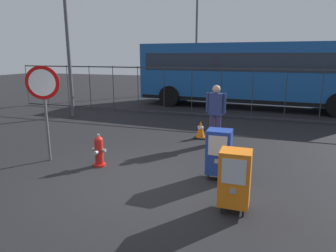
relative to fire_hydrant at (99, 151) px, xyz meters
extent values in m
plane|color=black|center=(1.13, -0.58, -0.35)|extent=(60.00, 60.00, 0.00)
cylinder|color=red|center=(0.00, 0.00, -0.33)|extent=(0.28, 0.28, 0.05)
cylinder|color=red|center=(0.00, 0.00, -0.03)|extent=(0.19, 0.19, 0.55)
sphere|color=red|center=(0.00, 0.00, 0.25)|extent=(0.19, 0.19, 0.19)
cylinder|color=gray|center=(0.00, 0.00, 0.37)|extent=(0.06, 0.06, 0.05)
cylinder|color=gray|center=(0.00, -0.13, 0.00)|extent=(0.09, 0.08, 0.09)
cylinder|color=gray|center=(-0.13, 0.00, 0.03)|extent=(0.07, 0.07, 0.07)
cylinder|color=gray|center=(0.13, 0.00, 0.03)|extent=(0.07, 0.07, 0.07)
cylinder|color=black|center=(2.50, 0.00, -0.29)|extent=(0.04, 0.04, 0.12)
cylinder|color=black|center=(2.84, 0.00, -0.29)|extent=(0.04, 0.04, 0.12)
cylinder|color=black|center=(2.50, 0.28, -0.29)|extent=(0.04, 0.04, 0.12)
cylinder|color=black|center=(2.84, 0.28, -0.29)|extent=(0.04, 0.04, 0.12)
cube|color=navy|center=(2.67, 0.14, 0.22)|extent=(0.48, 0.40, 0.90)
cube|color=#B2B7BF|center=(2.67, -0.06, 0.40)|extent=(0.36, 0.01, 0.40)
cube|color=gray|center=(2.67, -0.07, 0.08)|extent=(0.10, 0.02, 0.08)
cylinder|color=black|center=(2.95, -1.24, -0.29)|extent=(0.04, 0.04, 0.12)
cylinder|color=black|center=(3.29, -1.24, -0.29)|extent=(0.04, 0.04, 0.12)
cylinder|color=black|center=(2.95, -0.96, -0.29)|extent=(0.04, 0.04, 0.12)
cylinder|color=black|center=(3.29, -0.96, -0.29)|extent=(0.04, 0.04, 0.12)
cube|color=orange|center=(3.12, -1.10, 0.22)|extent=(0.48, 0.40, 0.90)
cube|color=#B2B7BF|center=(3.12, -1.31, 0.40)|extent=(0.36, 0.01, 0.40)
cube|color=gray|center=(3.12, -1.31, 0.08)|extent=(0.10, 0.02, 0.08)
cylinder|color=#4C4F54|center=(-1.32, -0.05, 0.75)|extent=(0.06, 0.06, 2.20)
cylinder|color=red|center=(-1.32, -0.07, 1.50)|extent=(0.71, 0.31, 0.76)
cylinder|color=white|center=(-1.32, -0.08, 1.50)|extent=(0.56, 0.23, 0.60)
cylinder|color=#382D51|center=(2.09, 2.51, 0.07)|extent=(0.14, 0.14, 0.85)
cylinder|color=#382D51|center=(2.27, 2.51, 0.07)|extent=(0.14, 0.14, 0.85)
cube|color=navy|center=(2.18, 2.51, 0.80)|extent=(0.36, 0.20, 0.60)
sphere|color=tan|center=(2.18, 2.51, 1.21)|extent=(0.22, 0.22, 0.22)
cylinder|color=navy|center=(1.95, 2.51, 0.83)|extent=(0.09, 0.09, 0.55)
cylinder|color=navy|center=(2.41, 2.51, 0.83)|extent=(0.09, 0.09, 0.55)
cube|color=black|center=(1.65, 3.05, -0.34)|extent=(0.36, 0.36, 0.03)
cone|color=orange|center=(1.65, 3.05, -0.07)|extent=(0.28, 0.28, 0.50)
cylinder|color=white|center=(1.65, 3.05, -0.02)|extent=(0.17, 0.17, 0.06)
cube|color=#2D2D33|center=(1.13, 6.33, 1.60)|extent=(18.00, 0.04, 0.05)
cube|color=#2D2D33|center=(1.13, 6.33, -0.25)|extent=(18.00, 0.04, 0.05)
cylinder|color=#2D2D33|center=(-7.87, 6.33, 0.65)|extent=(0.03, 0.03, 2.00)
cylinder|color=#2D2D33|center=(-6.67, 6.33, 0.65)|extent=(0.03, 0.03, 2.00)
cylinder|color=#2D2D33|center=(-5.47, 6.33, 0.65)|extent=(0.03, 0.03, 2.00)
cylinder|color=#2D2D33|center=(-4.27, 6.33, 0.65)|extent=(0.03, 0.03, 2.00)
cylinder|color=#2D2D33|center=(-3.07, 6.33, 0.65)|extent=(0.03, 0.03, 2.00)
cylinder|color=#2D2D33|center=(-1.87, 6.33, 0.65)|extent=(0.03, 0.03, 2.00)
cylinder|color=#2D2D33|center=(-0.67, 6.33, 0.65)|extent=(0.03, 0.03, 2.00)
cylinder|color=#2D2D33|center=(0.53, 6.33, 0.65)|extent=(0.03, 0.03, 2.00)
cylinder|color=#2D2D33|center=(1.73, 6.33, 0.65)|extent=(0.03, 0.03, 2.00)
cylinder|color=#2D2D33|center=(2.93, 6.33, 0.65)|extent=(0.03, 0.03, 2.00)
cylinder|color=#2D2D33|center=(4.13, 6.33, 0.65)|extent=(0.03, 0.03, 2.00)
cylinder|color=#2D2D33|center=(5.33, 6.33, 0.65)|extent=(0.03, 0.03, 2.00)
cube|color=#19519E|center=(2.66, 9.33, 1.32)|extent=(10.63, 3.12, 2.65)
cube|color=#1E2838|center=(2.66, 9.33, 1.80)|extent=(10.00, 3.10, 0.80)
cube|color=black|center=(2.66, 9.33, 0.10)|extent=(10.42, 3.12, 0.16)
cylinder|color=black|center=(6.40, 10.36, 0.15)|extent=(1.01, 0.34, 1.00)
cylinder|color=black|center=(-1.08, 8.30, 0.15)|extent=(1.01, 0.34, 1.00)
cylinder|color=black|center=(-0.94, 10.80, 0.15)|extent=(1.01, 0.34, 1.00)
cylinder|color=#4C4F54|center=(-4.08, 4.68, 3.48)|extent=(0.14, 0.14, 7.66)
cylinder|color=#4C4F54|center=(-1.31, 14.71, 3.05)|extent=(0.14, 0.14, 6.81)
camera|label=1|loc=(3.54, -5.63, 2.10)|focal=32.19mm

